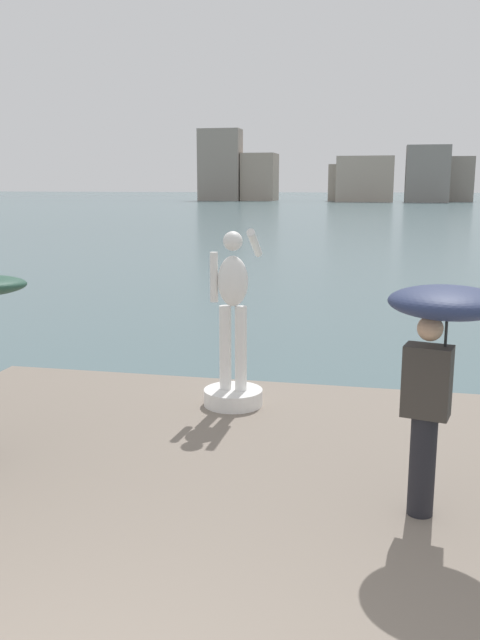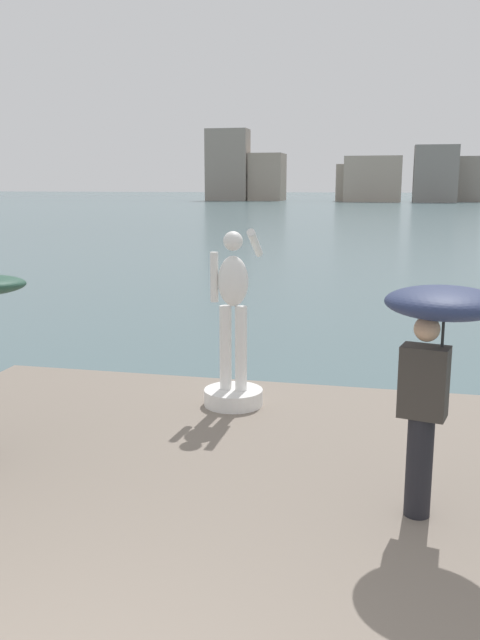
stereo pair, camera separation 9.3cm
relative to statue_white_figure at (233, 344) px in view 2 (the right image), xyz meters
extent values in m
plane|color=#4C666B|center=(0.13, 34.32, -1.19)|extent=(400.00, 400.00, 0.00)
cube|color=slate|center=(0.13, -3.80, -0.99)|extent=(7.77, 9.77, 0.40)
cylinder|color=white|center=(0.00, -0.01, -0.69)|extent=(0.75, 0.75, 0.20)
cylinder|color=white|center=(-0.10, -0.01, -0.05)|extent=(0.15, 0.15, 1.08)
cylinder|color=white|center=(0.10, -0.01, -0.05)|extent=(0.15, 0.15, 1.08)
ellipsoid|color=white|center=(0.00, -0.01, 0.80)|extent=(0.38, 0.26, 0.63)
sphere|color=white|center=(0.00, -0.01, 1.30)|extent=(0.24, 0.24, 0.24)
cylinder|color=white|center=(-0.24, -0.01, 0.85)|extent=(0.10, 0.10, 0.62)
cylinder|color=white|center=(0.22, 0.26, 1.25)|extent=(0.10, 0.59, 0.40)
cylinder|color=black|center=(2.19, -2.49, -0.35)|extent=(0.22, 0.22, 0.88)
cube|color=#38332D|center=(2.19, -2.49, 0.39)|extent=(0.43, 0.32, 0.60)
sphere|color=tan|center=(2.19, -2.49, 0.83)|extent=(0.21, 0.21, 0.21)
cylinder|color=#262626|center=(2.31, -2.47, 0.71)|extent=(0.02, 0.02, 0.55)
ellipsoid|color=navy|center=(2.31, -2.47, 1.05)|extent=(1.14, 1.15, 0.27)
cube|color=gray|center=(-27.87, 114.74, 5.24)|extent=(7.63, 4.51, 12.86)
cube|color=gray|center=(-20.83, 116.85, 3.08)|extent=(6.10, 7.09, 8.54)
cube|color=#A89989|center=(-5.44, 116.78, 2.05)|extent=(5.02, 6.17, 6.49)
cube|color=#A89989|center=(-1.47, 113.42, 2.68)|extent=(9.72, 7.17, 7.74)
cube|color=gray|center=(8.88, 111.46, 3.51)|extent=(7.15, 4.72, 9.41)
cube|color=gray|center=(14.51, 117.46, 2.67)|extent=(4.80, 6.24, 7.72)
camera|label=1|loc=(1.77, -7.97, 1.99)|focal=37.55mm
camera|label=2|loc=(1.86, -7.95, 1.99)|focal=37.55mm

